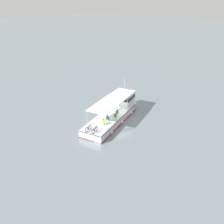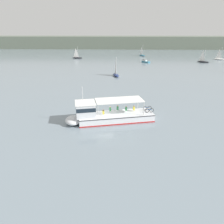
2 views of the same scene
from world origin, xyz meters
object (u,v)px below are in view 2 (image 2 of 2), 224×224
(ferry_main, at_px, (105,115))
(sailboat_far_left, at_px, (203,61))
(sailboat_horizon_east, at_px, (142,55))
(sailboat_far_right, at_px, (116,74))
(motorboat_near_port, at_px, (145,61))
(sailboat_off_bow, at_px, (220,59))
(sailboat_mid_channel, at_px, (77,57))

(ferry_main, relative_size, sailboat_far_left, 2.42)
(sailboat_horizon_east, bearing_deg, sailboat_far_right, -103.26)
(ferry_main, bearing_deg, sailboat_far_right, 88.63)
(sailboat_horizon_east, bearing_deg, motorboat_near_port, -91.73)
(sailboat_horizon_east, xyz_separation_m, sailboat_far_left, (22.82, -22.30, 0.00))
(ferry_main, xyz_separation_m, sailboat_far_left, (35.65, 61.43, -0.48))
(sailboat_off_bow, height_order, sailboat_horizon_east, same)
(sailboat_horizon_east, xyz_separation_m, sailboat_mid_channel, (-31.02, -11.44, 0.00))
(ferry_main, height_order, sailboat_far_left, sailboat_far_left)
(ferry_main, distance_m, sailboat_horizon_east, 84.70)
(ferry_main, distance_m, sailboat_off_bow, 83.82)
(sailboat_off_bow, height_order, sailboat_far_left, same)
(sailboat_far_left, bearing_deg, sailboat_off_bow, 40.28)
(sailboat_off_bow, relative_size, sailboat_far_right, 1.00)
(sailboat_far_left, bearing_deg, ferry_main, -120.13)
(sailboat_off_bow, distance_m, motorboat_near_port, 35.17)
(sailboat_off_bow, relative_size, motorboat_near_port, 1.53)
(sailboat_far_right, distance_m, sailboat_mid_channel, 43.98)
(sailboat_far_right, xyz_separation_m, sailboat_horizon_east, (12.05, 51.13, 0.00))
(sailboat_off_bow, xyz_separation_m, sailboat_far_left, (-10.26, -8.70, 0.00))
(ferry_main, relative_size, sailboat_off_bow, 2.42)
(sailboat_horizon_east, height_order, sailboat_mid_channel, same)
(sailboat_mid_channel, bearing_deg, sailboat_horizon_east, 20.25)
(sailboat_off_bow, relative_size, sailboat_mid_channel, 1.00)
(ferry_main, bearing_deg, sailboat_far_left, 59.87)
(sailboat_off_bow, bearing_deg, sailboat_mid_channel, 178.07)
(ferry_main, xyz_separation_m, sailboat_far_right, (0.78, 32.60, -0.48))
(sailboat_mid_channel, bearing_deg, motorboat_near_port, -21.48)
(sailboat_horizon_east, xyz_separation_m, motorboat_near_port, (-0.70, -23.38, 0.00))
(ferry_main, height_order, sailboat_mid_channel, sailboat_mid_channel)
(sailboat_mid_channel, bearing_deg, sailboat_far_right, -64.45)
(sailboat_horizon_east, relative_size, motorboat_near_port, 1.53)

